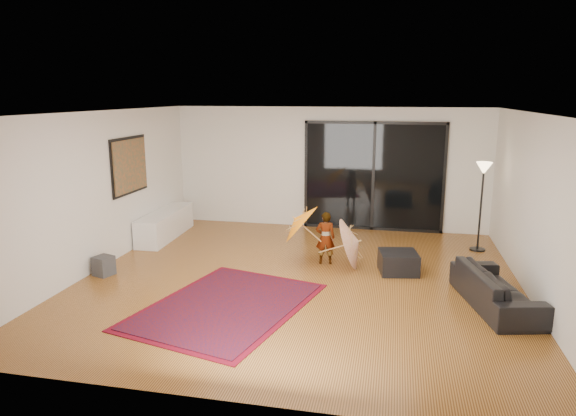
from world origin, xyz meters
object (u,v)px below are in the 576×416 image
(child, at_px, (325,238))
(media_console, at_px, (165,224))
(sofa, at_px, (496,288))
(ottoman, at_px, (398,262))

(child, bearing_deg, media_console, -26.81)
(sofa, height_order, ottoman, sofa)
(sofa, distance_m, child, 2.99)
(media_console, bearing_deg, ottoman, -16.47)
(media_console, height_order, sofa, media_console)
(media_console, bearing_deg, child, -18.27)
(media_console, height_order, ottoman, media_console)
(ottoman, bearing_deg, sofa, -40.62)
(child, bearing_deg, ottoman, 160.11)
(ottoman, distance_m, child, 1.33)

